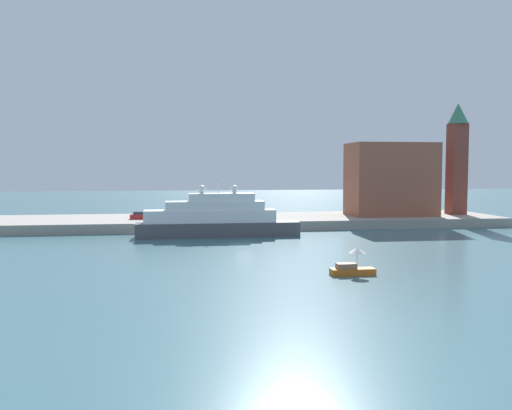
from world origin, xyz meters
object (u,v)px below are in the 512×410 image
object	(u,v)px
bell_tower	(457,154)
harbor_building	(391,179)
large_yacht	(216,219)
parked_car	(141,216)
small_motorboat	(353,265)
person_figure	(161,215)
mooring_bollard	(269,219)

from	to	relation	value
bell_tower	harbor_building	bearing A→B (deg)	-177.95
large_yacht	parked_car	distance (m)	20.24
large_yacht	bell_tower	distance (m)	56.12
harbor_building	bell_tower	bearing A→B (deg)	2.05
small_motorboat	bell_tower	bearing A→B (deg)	52.57
large_yacht	harbor_building	xyz separation A→B (m)	(37.48, 16.41, 6.26)
bell_tower	person_figure	size ratio (longest dim) A/B	14.05
small_motorboat	mooring_bollard	size ratio (longest dim) A/B	7.23
small_motorboat	parked_car	size ratio (longest dim) A/B	1.14
large_yacht	bell_tower	world-z (taller)	bell_tower
bell_tower	person_figure	xyz separation A→B (m)	(-61.66, -2.99, -11.99)
person_figure	parked_car	bearing A→B (deg)	159.99
parked_car	bell_tower	bearing A→B (deg)	1.40
large_yacht	harbor_building	distance (m)	41.39
large_yacht	parked_car	xyz separation A→B (m)	(-13.21, 15.33, -0.58)
harbor_building	parked_car	bearing A→B (deg)	-178.78
small_motorboat	large_yacht	bearing A→B (deg)	109.14
small_motorboat	mooring_bollard	distance (m)	42.84
harbor_building	parked_car	world-z (taller)	harbor_building
small_motorboat	harbor_building	world-z (taller)	harbor_building
small_motorboat	parked_car	bearing A→B (deg)	116.70
small_motorboat	person_figure	world-z (taller)	person_figure
parked_car	mooring_bollard	size ratio (longest dim) A/B	6.37
large_yacht	small_motorboat	distance (m)	37.43
harbor_building	parked_car	distance (m)	51.17
small_motorboat	person_figure	distance (m)	53.84
large_yacht	harbor_building	bearing A→B (deg)	23.64
small_motorboat	harbor_building	distance (m)	58.12
parked_car	person_figure	world-z (taller)	person_figure
harbor_building	person_figure	world-z (taller)	harbor_building
small_motorboat	harbor_building	size ratio (longest dim) A/B	0.28
large_yacht	mooring_bollard	size ratio (longest dim) A/B	41.03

